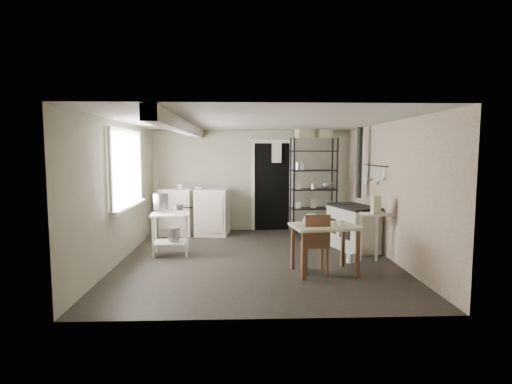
{
  "coord_description": "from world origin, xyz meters",
  "views": [
    {
      "loc": [
        -0.26,
        -6.64,
        1.79
      ],
      "look_at": [
        0.0,
        0.3,
        1.1
      ],
      "focal_mm": 28.0,
      "sensor_mm": 36.0,
      "label": 1
    }
  ],
  "objects_px": {
    "work_table": "(324,248)",
    "shelf_rack": "(313,191)",
    "chair": "(315,240)",
    "flour_sack": "(311,223)",
    "prep_table": "(171,233)",
    "base_cabinets": "(195,214)",
    "stockpot": "(161,201)",
    "stove": "(353,226)"
  },
  "relations": [
    {
      "from": "work_table",
      "to": "chair",
      "type": "distance_m",
      "value": 0.18
    },
    {
      "from": "stockpot",
      "to": "shelf_rack",
      "type": "bearing_deg",
      "value": 29.97
    },
    {
      "from": "prep_table",
      "to": "base_cabinets",
      "type": "relative_size",
      "value": 0.48
    },
    {
      "from": "shelf_rack",
      "to": "stockpot",
      "type": "bearing_deg",
      "value": -155.03
    },
    {
      "from": "base_cabinets",
      "to": "shelf_rack",
      "type": "distance_m",
      "value": 2.65
    },
    {
      "from": "stockpot",
      "to": "base_cabinets",
      "type": "bearing_deg",
      "value": 76.63
    },
    {
      "from": "prep_table",
      "to": "base_cabinets",
      "type": "distance_m",
      "value": 1.78
    },
    {
      "from": "prep_table",
      "to": "stockpot",
      "type": "height_order",
      "value": "stockpot"
    },
    {
      "from": "base_cabinets",
      "to": "stove",
      "type": "bearing_deg",
      "value": -17.87
    },
    {
      "from": "base_cabinets",
      "to": "flour_sack",
      "type": "distance_m",
      "value": 2.56
    },
    {
      "from": "prep_table",
      "to": "stockpot",
      "type": "xyz_separation_m",
      "value": [
        -0.17,
        0.09,
        0.54
      ]
    },
    {
      "from": "base_cabinets",
      "to": "work_table",
      "type": "xyz_separation_m",
      "value": [
        2.24,
        -2.89,
        -0.08
      ]
    },
    {
      "from": "stockpot",
      "to": "stove",
      "type": "xyz_separation_m",
      "value": [
        3.47,
        0.22,
        -0.5
      ]
    },
    {
      "from": "prep_table",
      "to": "work_table",
      "type": "relative_size",
      "value": 0.78
    },
    {
      "from": "stockpot",
      "to": "work_table",
      "type": "distance_m",
      "value": 2.96
    },
    {
      "from": "prep_table",
      "to": "shelf_rack",
      "type": "height_order",
      "value": "shelf_rack"
    },
    {
      "from": "chair",
      "to": "shelf_rack",
      "type": "bearing_deg",
      "value": 76.48
    },
    {
      "from": "shelf_rack",
      "to": "flour_sack",
      "type": "height_order",
      "value": "shelf_rack"
    },
    {
      "from": "prep_table",
      "to": "flour_sack",
      "type": "xyz_separation_m",
      "value": [
        2.77,
        1.71,
        -0.16
      ]
    },
    {
      "from": "stockpot",
      "to": "prep_table",
      "type": "bearing_deg",
      "value": -27.97
    },
    {
      "from": "shelf_rack",
      "to": "base_cabinets",
      "type": "bearing_deg",
      "value": 176.17
    },
    {
      "from": "prep_table",
      "to": "work_table",
      "type": "bearing_deg",
      "value": -24.5
    },
    {
      "from": "prep_table",
      "to": "base_cabinets",
      "type": "height_order",
      "value": "base_cabinets"
    },
    {
      "from": "chair",
      "to": "prep_table",
      "type": "bearing_deg",
      "value": 151.5
    },
    {
      "from": "stockpot",
      "to": "base_cabinets",
      "type": "xyz_separation_m",
      "value": [
        0.4,
        1.68,
        -0.48
      ]
    },
    {
      "from": "shelf_rack",
      "to": "work_table",
      "type": "distance_m",
      "value": 3.02
    },
    {
      "from": "stove",
      "to": "flour_sack",
      "type": "bearing_deg",
      "value": 94.13
    },
    {
      "from": "stockpot",
      "to": "shelf_rack",
      "type": "relative_size",
      "value": 0.13
    },
    {
      "from": "prep_table",
      "to": "chair",
      "type": "distance_m",
      "value": 2.56
    },
    {
      "from": "prep_table",
      "to": "work_table",
      "type": "xyz_separation_m",
      "value": [
        2.47,
        -1.12,
        -0.02
      ]
    },
    {
      "from": "shelf_rack",
      "to": "flour_sack",
      "type": "distance_m",
      "value": 0.72
    },
    {
      "from": "prep_table",
      "to": "stove",
      "type": "bearing_deg",
      "value": 5.42
    },
    {
      "from": "stockpot",
      "to": "shelf_rack",
      "type": "height_order",
      "value": "shelf_rack"
    },
    {
      "from": "base_cabinets",
      "to": "chair",
      "type": "relative_size",
      "value": 1.71
    },
    {
      "from": "chair",
      "to": "flour_sack",
      "type": "height_order",
      "value": "chair"
    },
    {
      "from": "work_table",
      "to": "shelf_rack",
      "type": "bearing_deg",
      "value": 82.97
    },
    {
      "from": "prep_table",
      "to": "work_table",
      "type": "height_order",
      "value": "prep_table"
    },
    {
      "from": "stockpot",
      "to": "flour_sack",
      "type": "xyz_separation_m",
      "value": [
        2.95,
        1.62,
        -0.7
      ]
    },
    {
      "from": "flour_sack",
      "to": "prep_table",
      "type": "bearing_deg",
      "value": -148.3
    },
    {
      "from": "base_cabinets",
      "to": "shelf_rack",
      "type": "xyz_separation_m",
      "value": [
        2.6,
        0.05,
        0.49
      ]
    },
    {
      "from": "prep_table",
      "to": "stove",
      "type": "relative_size",
      "value": 0.71
    },
    {
      "from": "stove",
      "to": "flour_sack",
      "type": "height_order",
      "value": "stove"
    }
  ]
}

